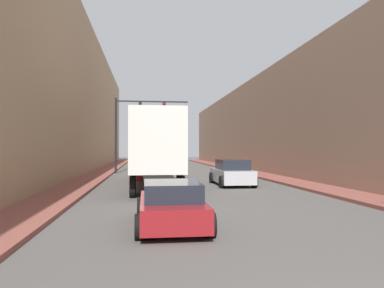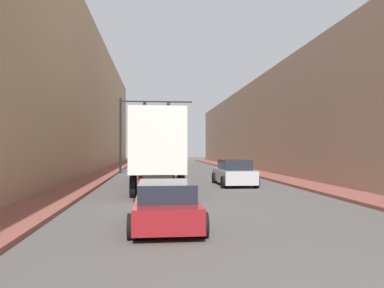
{
  "view_description": "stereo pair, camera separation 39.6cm",
  "coord_description": "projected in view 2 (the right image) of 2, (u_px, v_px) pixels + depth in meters",
  "views": [
    {
      "loc": [
        -2.85,
        -2.7,
        2.22
      ],
      "look_at": [
        -0.68,
        14.4,
        2.45
      ],
      "focal_mm": 35.0,
      "sensor_mm": 36.0,
      "label": 1
    },
    {
      "loc": [
        -2.45,
        -2.75,
        2.22
      ],
      "look_at": [
        -0.68,
        14.4,
        2.45
      ],
      "focal_mm": 35.0,
      "sensor_mm": 36.0,
      "label": 2
    }
  ],
  "objects": [
    {
      "name": "sidewalk_left",
      "position": [
        104.0,
        174.0,
        32.11
      ],
      "size": [
        2.12,
        80.0,
        0.15
      ],
      "color": "brown",
      "rests_on": "ground"
    },
    {
      "name": "semi_truck",
      "position": [
        157.0,
        148.0,
        22.36
      ],
      "size": [
        2.57,
        12.83,
        4.11
      ],
      "color": "silver",
      "rests_on": "ground"
    },
    {
      "name": "building_left",
      "position": [
        56.0,
        95.0,
        31.78
      ],
      "size": [
        6.0,
        80.0,
        13.71
      ],
      "color": "tan",
      "rests_on": "ground"
    },
    {
      "name": "building_right",
      "position": [
        299.0,
        122.0,
        33.96
      ],
      "size": [
        6.0,
        80.0,
        9.28
      ],
      "color": "#997A66",
      "rests_on": "ground"
    },
    {
      "name": "sidewalk_right",
      "position": [
        256.0,
        173.0,
        33.48
      ],
      "size": [
        2.12,
        80.0,
        0.15
      ],
      "color": "brown",
      "rests_on": "ground"
    },
    {
      "name": "traffic_signal_gantry",
      "position": [
        137.0,
        121.0,
        34.62
      ],
      "size": [
        6.74,
        0.35,
        6.94
      ],
      "color": "black",
      "rests_on": "ground"
    },
    {
      "name": "sedan_car",
      "position": [
        166.0,
        205.0,
        10.71
      ],
      "size": [
        1.99,
        4.21,
        1.3
      ],
      "color": "maroon",
      "rests_on": "ground"
    },
    {
      "name": "suv_car",
      "position": [
        234.0,
        173.0,
        22.84
      ],
      "size": [
        2.14,
        4.51,
        1.57
      ],
      "color": "#B7B7BC",
      "rests_on": "ground"
    }
  ]
}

